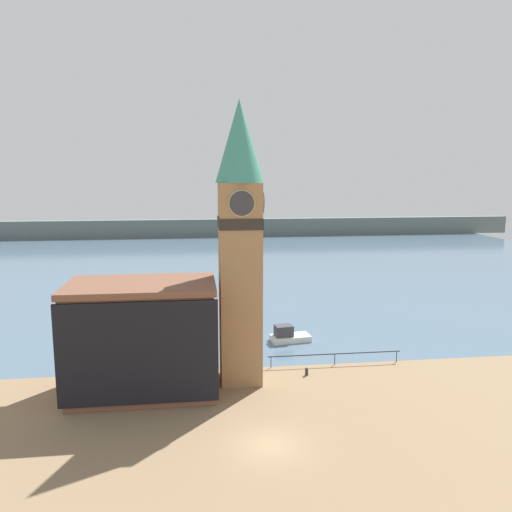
% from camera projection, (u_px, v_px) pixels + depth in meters
% --- Properties ---
extents(ground_plane, '(160.00, 160.00, 0.00)m').
position_uv_depth(ground_plane, '(269.00, 445.00, 32.35)').
color(ground_plane, '#846B4C').
extents(water, '(160.00, 120.00, 0.00)m').
position_uv_depth(water, '(217.00, 259.00, 104.06)').
color(water, slate).
rests_on(water, ground_plane).
extents(far_shoreline, '(180.00, 3.00, 5.00)m').
position_uv_depth(far_shoreline, '(210.00, 228.00, 142.85)').
color(far_shoreline, slate).
rests_on(far_shoreline, water).
extents(pier_railing, '(12.51, 0.08, 1.09)m').
position_uv_depth(pier_railing, '(335.00, 355.00, 45.87)').
color(pier_railing, '#232328').
rests_on(pier_railing, ground_plane).
extents(clock_tower, '(3.88, 3.88, 23.22)m').
position_uv_depth(clock_tower, '(240.00, 236.00, 40.65)').
color(clock_tower, '#9E754C').
rests_on(clock_tower, ground_plane).
extents(pier_building, '(11.73, 7.30, 8.96)m').
position_uv_depth(pier_building, '(143.00, 338.00, 39.74)').
color(pier_building, '#935B42').
rests_on(pier_building, ground_plane).
extents(boat_near, '(4.35, 2.51, 1.78)m').
position_uv_depth(boat_near, '(288.00, 335.00, 52.46)').
color(boat_near, silver).
rests_on(boat_near, water).
extents(mooring_bollard_near, '(0.29, 0.29, 0.70)m').
position_uv_depth(mooring_bollard_near, '(307.00, 371.00, 43.55)').
color(mooring_bollard_near, '#2D2D33').
rests_on(mooring_bollard_near, ground_plane).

